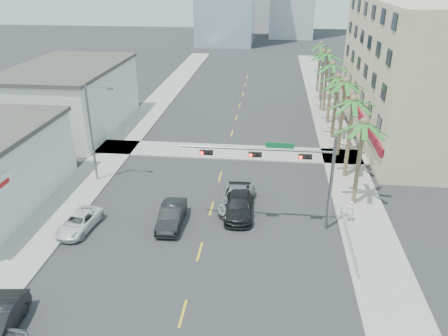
% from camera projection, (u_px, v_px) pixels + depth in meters
% --- Properties ---
extents(ground, '(260.00, 260.00, 0.00)m').
position_uv_depth(ground, '(189.00, 290.00, 26.59)').
color(ground, '#262628').
rests_on(ground, ground).
extents(sidewalk_right, '(4.00, 120.00, 0.15)m').
position_uv_depth(sidewalk_right, '(344.00, 165.00, 43.44)').
color(sidewalk_right, gray).
rests_on(sidewalk_right, ground).
extents(sidewalk_left, '(4.00, 120.00, 0.15)m').
position_uv_depth(sidewalk_left, '(111.00, 154.00, 45.84)').
color(sidewalk_left, gray).
rests_on(sidewalk_left, ground).
extents(sidewalk_cross, '(80.00, 4.00, 0.15)m').
position_uv_depth(sidewalk_cross, '(227.00, 152.00, 46.45)').
color(sidewalk_cross, gray).
rests_on(sidewalk_cross, ground).
extents(building_right, '(15.25, 28.00, 15.00)m').
position_uv_depth(building_right, '(431.00, 71.00, 48.39)').
color(building_right, '#C8B08D').
rests_on(building_right, ground).
extents(building_left_far, '(11.00, 18.00, 7.20)m').
position_uv_depth(building_left_far, '(71.00, 99.00, 52.35)').
color(building_left_far, beige).
rests_on(building_left_far, ground).
extents(traffic_signal_mast, '(11.12, 0.54, 7.20)m').
position_uv_depth(traffic_signal_mast, '(287.00, 165.00, 31.10)').
color(traffic_signal_mast, slate).
rests_on(traffic_signal_mast, ground).
extents(palm_tree_0, '(4.80, 4.80, 7.80)m').
position_uv_depth(palm_tree_0, '(364.00, 123.00, 33.33)').
color(palm_tree_0, brown).
rests_on(palm_tree_0, ground).
extents(palm_tree_1, '(4.80, 4.80, 8.16)m').
position_uv_depth(palm_tree_1, '(354.00, 100.00, 37.89)').
color(palm_tree_1, brown).
rests_on(palm_tree_1, ground).
extents(palm_tree_2, '(4.80, 4.80, 8.52)m').
position_uv_depth(palm_tree_2, '(346.00, 82.00, 42.44)').
color(palm_tree_2, brown).
rests_on(palm_tree_2, ground).
extents(palm_tree_3, '(4.80, 4.80, 7.80)m').
position_uv_depth(palm_tree_3, '(338.00, 77.00, 47.43)').
color(palm_tree_3, brown).
rests_on(palm_tree_3, ground).
extents(palm_tree_4, '(4.80, 4.80, 8.16)m').
position_uv_depth(palm_tree_4, '(333.00, 65.00, 51.99)').
color(palm_tree_4, brown).
rests_on(palm_tree_4, ground).
extents(palm_tree_5, '(4.80, 4.80, 8.52)m').
position_uv_depth(palm_tree_5, '(329.00, 54.00, 56.54)').
color(palm_tree_5, brown).
rests_on(palm_tree_5, ground).
extents(palm_tree_6, '(4.80, 4.80, 7.80)m').
position_uv_depth(palm_tree_6, '(324.00, 52.00, 61.53)').
color(palm_tree_6, brown).
rests_on(palm_tree_6, ground).
extents(palm_tree_7, '(4.80, 4.80, 8.16)m').
position_uv_depth(palm_tree_7, '(321.00, 44.00, 66.09)').
color(palm_tree_7, brown).
rests_on(palm_tree_7, ground).
extents(streetlight_left, '(2.55, 0.25, 9.00)m').
position_uv_depth(streetlight_left, '(93.00, 129.00, 38.24)').
color(streetlight_left, slate).
rests_on(streetlight_left, ground).
extents(streetlight_right, '(2.55, 0.25, 9.00)m').
position_uv_depth(streetlight_right, '(322.00, 75.00, 57.74)').
color(streetlight_right, slate).
rests_on(streetlight_right, ground).
extents(guardrail, '(0.08, 8.08, 1.00)m').
position_uv_depth(guardrail, '(348.00, 236.00, 30.71)').
color(guardrail, silver).
rests_on(guardrail, ground).
extents(car_parked_far, '(2.60, 4.67, 1.24)m').
position_uv_depth(car_parked_far, '(79.00, 222.00, 32.52)').
color(car_parked_far, white).
rests_on(car_parked_far, ground).
extents(car_lane_left, '(1.74, 4.75, 1.56)m').
position_uv_depth(car_lane_left, '(171.00, 216.00, 33.11)').
color(car_lane_left, black).
rests_on(car_lane_left, ground).
extents(car_lane_center, '(2.83, 5.57, 1.51)m').
position_uv_depth(car_lane_center, '(237.00, 198.00, 35.62)').
color(car_lane_center, '#BBBBC0').
rests_on(car_lane_center, ground).
extents(car_lane_right, '(2.46, 5.51, 1.57)m').
position_uv_depth(car_lane_right, '(239.00, 205.00, 34.57)').
color(car_lane_right, black).
rests_on(car_lane_right, ground).
extents(pedestrian, '(0.66, 0.46, 1.75)m').
position_uv_depth(pedestrian, '(350.00, 211.00, 33.22)').
color(pedestrian, white).
rests_on(pedestrian, sidewalk_right).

